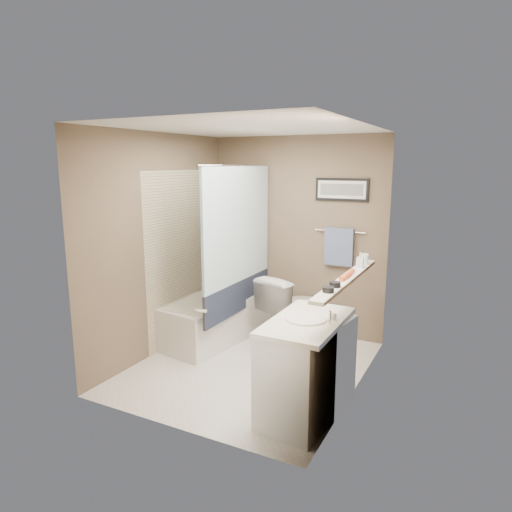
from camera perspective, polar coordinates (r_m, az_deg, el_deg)
The scene contains 34 objects.
ground at distance 4.87m, azimuth -0.83°, elevation -13.70°, with size 2.50×2.50×0.00m, color silver.
ceiling at distance 4.42m, azimuth -0.92°, elevation 15.48°, with size 2.20×2.50×0.04m, color white.
wall_back at distance 5.59m, azimuth 5.04°, elevation 2.47°, with size 2.20×0.04×2.40m, color brown.
wall_front at distance 3.48m, azimuth -10.40°, elevation -3.24°, with size 2.20×0.04×2.40m, color brown.
wall_left at distance 5.08m, azimuth -11.71°, elevation 1.36°, with size 0.04×2.50×2.40m, color brown.
wall_right at distance 4.11m, azimuth 12.57°, elevation -1.05°, with size 0.04×2.50×2.40m, color brown.
tile_surround at distance 5.51m, azimuth -8.49°, elevation 0.15°, with size 0.02×1.55×2.00m, color beige.
curtain_rod at distance 5.04m, azimuth -2.29°, elevation 11.23°, with size 0.02×0.02×1.55m, color silver.
curtain_upper at distance 5.08m, azimuth -2.23°, elevation 3.88°, with size 0.03×1.45×1.28m, color white.
curtain_lower at distance 5.25m, azimuth -2.16°, elevation -5.02°, with size 0.03×1.45×0.36m, color #222A40.
mirror at distance 3.89m, azimuth 12.42°, elevation 4.54°, with size 0.02×1.60×1.00m, color silver.
shelf at distance 4.00m, azimuth 11.34°, elevation -2.81°, with size 0.12×1.60×0.03m, color silver.
towel_bar at distance 5.38m, azimuth 10.44°, elevation 3.05°, with size 0.02×0.02×0.60m, color silver.
towel at distance 5.39m, azimuth 10.31°, elevation 1.13°, with size 0.34×0.05×0.44m, color #8396BE.
art_frame at distance 5.35m, azimuth 10.68°, elevation 8.16°, with size 0.62×0.03×0.26m, color black.
art_mat at distance 5.34m, azimuth 10.64°, elevation 8.16°, with size 0.56×0.00×0.20m, color white.
art_image at distance 5.33m, azimuth 10.63°, elevation 8.16°, with size 0.50×0.00×0.13m, color #595959.
door at distance 3.24m, azimuth -2.55°, elevation -7.89°, with size 0.80×0.02×2.00m, color silver.
door_handle at distance 3.44m, azimuth -6.94°, elevation -6.76°, with size 0.02×0.02×0.10m, color silver.
bathtub at distance 5.57m, azimuth -5.01°, elevation -7.64°, with size 0.70×1.50×0.50m, color white.
tub_rim at distance 5.50m, azimuth -5.05°, elevation -5.18°, with size 0.56×1.36×0.02m, color silver.
toilet at distance 5.37m, azimuth 4.40°, elevation -6.58°, with size 0.46×0.80×0.82m, color silver.
vanity at distance 3.89m, azimuth 6.38°, elevation -14.02°, with size 0.50×0.90×0.80m, color white.
countertop at distance 3.74m, azimuth 6.38°, elevation -8.18°, with size 0.54×0.96×0.04m, color silver.
sink_basin at distance 3.73m, azimuth 6.25°, elevation -7.75°, with size 0.34×0.34×0.01m, color white.
faucet_spout at distance 3.66m, azimuth 9.22°, elevation -7.55°, with size 0.02×0.02×0.10m, color silver.
faucet_knob at distance 3.75m, azimuth 9.68°, elevation -7.38°, with size 0.05×0.05×0.05m, color silver.
candle_bowl_near at distance 3.51m, azimuth 9.02°, elevation -4.16°, with size 0.09×0.09×0.04m, color black.
candle_bowl_far at distance 3.66m, azimuth 9.84°, elevation -3.52°, with size 0.09×0.09×0.04m, color black.
hair_brush_front at distance 3.93m, azimuth 11.09°, elevation -2.51°, with size 0.04×0.04×0.22m, color #E85020.
hair_brush_back at distance 4.05m, azimuth 11.59°, elevation -2.11°, with size 0.04×0.04×0.22m, color #D2451D.
pink_comb at distance 4.15m, azimuth 11.95°, elevation -2.07°, with size 0.03×0.16×0.01m, color pink.
glass_jar at distance 4.54m, azimuth 13.38°, elevation -0.37°, with size 0.08×0.08×0.10m, color white.
soap_bottle at distance 4.37m, azimuth 12.87°, elevation -0.51°, with size 0.06×0.06×0.14m, color #999999.
Camera 1 is at (2.06, -3.89, 2.07)m, focal length 32.00 mm.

